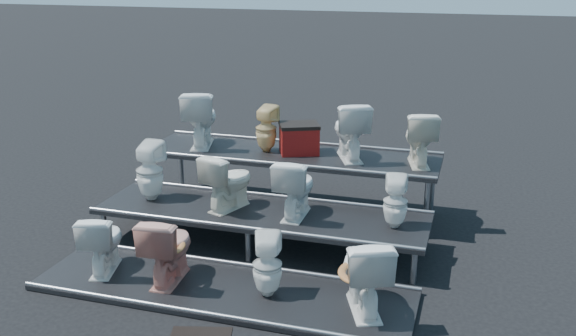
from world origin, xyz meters
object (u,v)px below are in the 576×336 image
(toilet_6, at_px, (295,187))
(toilet_3, at_px, (364,272))
(toilet_8, at_px, (200,118))
(toilet_10, at_px, (350,130))
(toilet_11, at_px, (419,138))
(toilet_1, at_px, (168,247))
(toilet_5, at_px, (228,181))
(toilet_9, at_px, (266,129))
(red_crate, at_px, (299,140))
(toilet_4, at_px, (150,171))
(toilet_7, at_px, (395,202))
(toilet_2, at_px, (267,265))
(toilet_0, at_px, (103,241))

(toilet_6, bearing_deg, toilet_3, 129.95)
(toilet_8, relative_size, toilet_10, 1.03)
(toilet_8, relative_size, toilet_11, 1.13)
(toilet_1, xyz_separation_m, toilet_5, (0.20, 1.30, 0.37))
(toilet_9, height_order, red_crate, toilet_9)
(toilet_4, height_order, toilet_10, toilet_10)
(toilet_10, height_order, red_crate, toilet_10)
(toilet_5, height_order, toilet_8, toilet_8)
(toilet_3, bearing_deg, toilet_9, -75.14)
(red_crate, bearing_deg, toilet_8, 158.13)
(toilet_8, bearing_deg, toilet_7, 141.14)
(toilet_3, distance_m, toilet_10, 2.81)
(toilet_6, height_order, toilet_7, toilet_6)
(toilet_2, relative_size, toilet_7, 1.10)
(toilet_7, bearing_deg, toilet_4, -5.84)
(toilet_1, distance_m, toilet_8, 2.83)
(toilet_6, relative_size, toilet_11, 1.02)
(toilet_0, xyz_separation_m, toilet_1, (0.83, 0.00, 0.04))
(toilet_7, relative_size, toilet_11, 0.86)
(toilet_11, bearing_deg, toilet_10, -13.82)
(toilet_9, height_order, toilet_11, toilet_11)
(toilet_2, height_order, toilet_8, toilet_8)
(toilet_8, distance_m, toilet_10, 2.23)
(toilet_9, distance_m, toilet_10, 1.22)
(toilet_7, distance_m, toilet_8, 3.36)
(toilet_10, bearing_deg, toilet_2, 59.35)
(toilet_3, xyz_separation_m, toilet_5, (-1.99, 1.30, 0.35))
(toilet_0, xyz_separation_m, toilet_5, (1.03, 1.30, 0.41))
(toilet_9, bearing_deg, toilet_3, 137.41)
(toilet_5, bearing_deg, toilet_6, -160.57)
(toilet_6, xyz_separation_m, toilet_11, (1.34, 1.30, 0.39))
(toilet_1, relative_size, toilet_10, 0.98)
(toilet_1, bearing_deg, toilet_2, 175.27)
(toilet_3, bearing_deg, toilet_2, -21.62)
(toilet_2, relative_size, toilet_5, 0.96)
(toilet_9, bearing_deg, toilet_1, 94.96)
(toilet_9, xyz_separation_m, red_crate, (0.47, 0.05, -0.14))
(toilet_0, height_order, toilet_2, toilet_0)
(toilet_1, xyz_separation_m, toilet_7, (2.31, 1.30, 0.32))
(toilet_3, xyz_separation_m, toilet_10, (-0.71, 2.60, 0.79))
(toilet_2, xyz_separation_m, red_crate, (-0.42, 2.65, 0.64))
(toilet_6, xyz_separation_m, toilet_9, (-0.82, 1.30, 0.36))
(toilet_4, relative_size, toilet_6, 1.04)
(toilet_2, relative_size, toilet_6, 0.93)
(toilet_4, height_order, toilet_9, toilet_9)
(toilet_8, relative_size, red_crate, 1.59)
(toilet_2, height_order, toilet_7, toilet_7)
(toilet_3, relative_size, toilet_7, 1.31)
(toilet_1, distance_m, toilet_7, 2.67)
(toilet_9, distance_m, toilet_11, 2.16)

